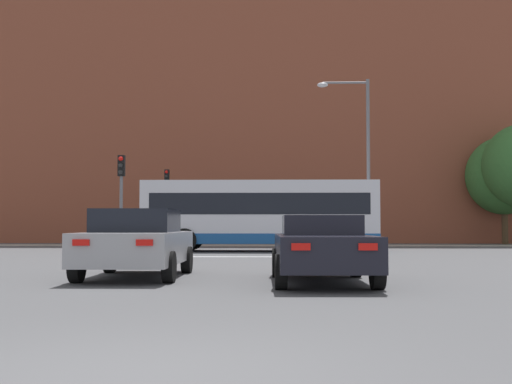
# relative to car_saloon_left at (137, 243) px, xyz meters

# --- Properties ---
(ground_plane) EXTENTS (400.00, 400.00, 0.00)m
(ground_plane) POSITION_rel_car_saloon_left_xyz_m (2.01, -9.21, -0.77)
(ground_plane) COLOR #474749
(stop_line_strip) EXTENTS (7.48, 0.30, 0.01)m
(stop_line_strip) POSITION_rel_car_saloon_left_xyz_m (2.01, 9.00, -0.77)
(stop_line_strip) COLOR silver
(stop_line_strip) RESTS_ON ground_plane
(far_pavement) EXTENTS (68.32, 2.50, 0.01)m
(far_pavement) POSITION_rel_car_saloon_left_xyz_m (2.01, 21.46, -0.77)
(far_pavement) COLOR gray
(far_pavement) RESTS_ON ground_plane
(brick_civic_building) EXTENTS (40.16, 15.31, 21.76)m
(brick_civic_building) POSITION_rel_car_saloon_left_xyz_m (1.07, 32.55, 9.30)
(brick_civic_building) COLOR brown
(brick_civic_building) RESTS_ON ground_plane
(car_saloon_left) EXTENTS (2.10, 4.26, 1.51)m
(car_saloon_left) POSITION_rel_car_saloon_left_xyz_m (0.00, 0.00, 0.00)
(car_saloon_left) COLOR #9E9EA3
(car_saloon_left) RESTS_ON ground_plane
(car_roadster_right) EXTENTS (2.02, 4.43, 1.36)m
(car_roadster_right) POSITION_rel_car_saloon_left_xyz_m (4.01, -1.16, -0.08)
(car_roadster_right) COLOR black
(car_roadster_right) RESTS_ON ground_plane
(bus_crossing_lead) EXTENTS (10.09, 2.76, 3.04)m
(bus_crossing_lead) POSITION_rel_car_saloon_left_xyz_m (2.44, 13.87, 0.86)
(bus_crossing_lead) COLOR silver
(bus_crossing_lead) RESTS_ON ground_plane
(traffic_light_near_left) EXTENTS (0.26, 0.31, 3.80)m
(traffic_light_near_left) POSITION_rel_car_saloon_left_xyz_m (-2.76, 9.99, 1.81)
(traffic_light_near_left) COLOR slate
(traffic_light_near_left) RESTS_ON ground_plane
(traffic_light_far_left) EXTENTS (0.26, 0.31, 4.21)m
(traffic_light_far_left) POSITION_rel_car_saloon_left_xyz_m (-2.88, 21.13, 2.06)
(traffic_light_far_left) COLOR slate
(traffic_light_far_left) RESTS_ON ground_plane
(street_lamp_junction) EXTENTS (2.39, 0.36, 7.82)m
(street_lamp_junction) POSITION_rel_car_saloon_left_xyz_m (6.97, 15.05, 3.99)
(street_lamp_junction) COLOR slate
(street_lamp_junction) RESTS_ON ground_plane
(pedestrian_waiting) EXTENTS (0.39, 0.46, 1.56)m
(pedestrian_waiting) POSITION_rel_car_saloon_left_xyz_m (5.63, 20.62, 0.13)
(pedestrian_waiting) COLOR brown
(pedestrian_waiting) RESTS_ON ground_plane
(tree_kerbside) EXTENTS (4.42, 4.42, 6.38)m
(tree_kerbside) POSITION_rel_car_saloon_left_xyz_m (16.71, 24.13, 3.28)
(tree_kerbside) COLOR #4C3823
(tree_kerbside) RESTS_ON ground_plane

